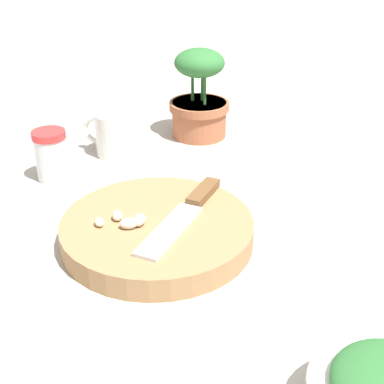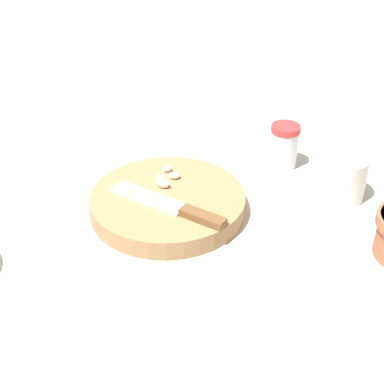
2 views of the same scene
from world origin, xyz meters
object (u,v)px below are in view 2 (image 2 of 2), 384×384
Objects in this scene: cutting_board at (168,203)px; coffee_mug at (343,177)px; spice_jar at (284,146)px; chef_knife at (174,207)px; garlic_cloves at (165,178)px.

cutting_board is 2.38× the size of coffee_mug.
coffee_mug is (0.02, 0.14, -0.00)m from spice_jar.
coffee_mug is at bearing -39.95° from chef_knife.
chef_knife is 0.29m from spice_jar.
garlic_cloves is at bearing -45.63° from coffee_mug.
chef_knife is 0.09m from garlic_cloves.
coffee_mug reaches higher than chef_knife.
chef_knife is 3.45× the size of garlic_cloves.
spice_jar is at bearing 160.65° from garlic_cloves.
spice_jar reaches higher than coffee_mug.
garlic_cloves is 0.73× the size of spice_jar.
cutting_board is at bearing 48.58° from chef_knife.
chef_knife is at bearing 55.01° from garlic_cloves.
garlic_cloves is at bearing -129.24° from cutting_board.
chef_knife is 1.96× the size of coffee_mug.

